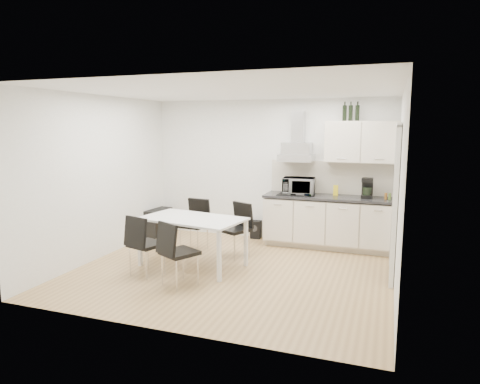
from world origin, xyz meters
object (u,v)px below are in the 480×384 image
(chair_far_right, at_px, (235,230))
(guitar_amp, at_px, (159,222))
(chair_near_right, at_px, (180,253))
(chair_near_left, at_px, (147,245))
(chair_far_left, at_px, (194,226))
(dining_table, at_px, (192,222))
(floor_speaker, at_px, (256,229))
(kitchenette, at_px, (331,201))

(chair_far_right, xyz_separation_m, guitar_amp, (-1.89, 0.84, -0.18))
(chair_far_right, relative_size, guitar_amp, 1.38)
(chair_near_right, xyz_separation_m, guitar_amp, (-1.64, 2.27, -0.18))
(chair_near_left, bearing_deg, chair_far_right, 70.28)
(chair_far_left, height_order, chair_near_right, same)
(dining_table, distance_m, chair_far_right, 0.82)
(dining_table, distance_m, floor_speaker, 2.00)
(kitchenette, height_order, dining_table, kitchenette)
(kitchenette, xyz_separation_m, guitar_amp, (-3.29, -0.24, -0.57))
(chair_far_right, xyz_separation_m, chair_near_left, (-0.88, -1.23, 0.00))
(dining_table, bearing_deg, chair_far_left, 124.07)
(kitchenette, xyz_separation_m, chair_far_right, (-1.39, -1.08, -0.39))
(dining_table, relative_size, chair_far_right, 1.87)
(kitchenette, height_order, chair_near_left, kitchenette)
(kitchenette, bearing_deg, floor_speaker, 173.38)
(chair_far_left, bearing_deg, guitar_amp, -28.96)
(chair_far_left, xyz_separation_m, chair_near_left, (-0.11, -1.32, 0.00))
(kitchenette, bearing_deg, chair_far_left, -155.52)
(chair_far_left, relative_size, floor_speaker, 2.62)
(kitchenette, distance_m, chair_far_right, 1.80)
(chair_near_right, height_order, guitar_amp, chair_near_right)
(chair_near_left, height_order, guitar_amp, chair_near_left)
(kitchenette, distance_m, chair_far_left, 2.41)
(kitchenette, distance_m, dining_table, 2.52)
(chair_near_left, xyz_separation_m, chair_near_right, (0.63, -0.21, 0.00))
(dining_table, height_order, chair_near_left, chair_near_left)
(chair_near_right, bearing_deg, chair_far_right, 108.04)
(kitchenette, height_order, floor_speaker, kitchenette)
(dining_table, relative_size, chair_near_right, 1.87)
(chair_far_left, relative_size, guitar_amp, 1.38)
(kitchenette, relative_size, chair_far_left, 2.86)
(chair_near_left, xyz_separation_m, guitar_amp, (-1.01, 2.06, -0.18))
(chair_far_left, distance_m, chair_near_right, 1.61)
(kitchenette, distance_m, floor_speaker, 1.58)
(guitar_amp, bearing_deg, chair_near_left, -58.69)
(dining_table, xyz_separation_m, chair_near_left, (-0.44, -0.58, -0.24))
(floor_speaker, bearing_deg, chair_far_right, -89.91)
(chair_near_right, bearing_deg, floor_speaker, 113.27)
(chair_near_left, distance_m, floor_speaker, 2.62)
(guitar_amp, distance_m, floor_speaker, 1.91)
(kitchenette, distance_m, chair_near_left, 3.26)
(chair_near_right, height_order, floor_speaker, chair_near_right)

